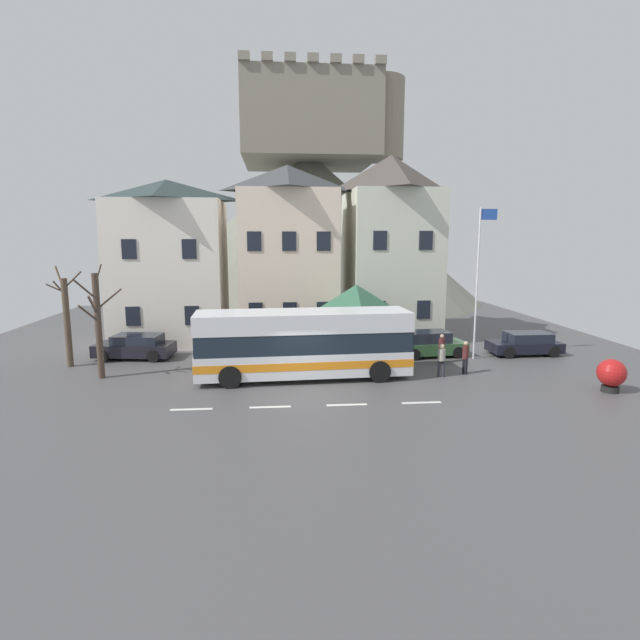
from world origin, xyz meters
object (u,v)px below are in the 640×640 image
object	(u,v)px
flagpole	(479,274)
harbour_buoy	(611,374)
transit_bus	(303,345)
bare_tree_01	(67,320)
pedestrian_01	(442,347)
townhouse_01	(288,254)
bare_tree_00	(98,324)
pedestrian_02	(442,357)
public_bench	(389,341)
parked_car_00	(135,347)
bus_shelter	(356,299)
parked_car_02	(429,344)
pedestrian_00	(399,347)
townhouse_02	(390,248)
parked_car_01	(525,344)
townhouse_00	(170,263)
pedestrian_03	(465,357)
hilltop_castle	(309,220)

from	to	relation	value
flagpole	harbour_buoy	distance (m)	8.10
transit_bus	bare_tree_01	bearing A→B (deg)	162.02
pedestrian_01	harbour_buoy	size ratio (longest dim) A/B	1.07
townhouse_01	bare_tree_00	xyz separation A→B (m)	(-8.98, -8.36, -2.87)
pedestrian_02	public_bench	distance (m)	6.37
townhouse_01	parked_car_00	distance (m)	10.69
parked_car_00	bus_shelter	bearing A→B (deg)	-175.00
parked_car_00	harbour_buoy	xyz separation A→B (m)	(21.77, -8.03, 0.14)
flagpole	parked_car_02	bearing A→B (deg)	159.34
pedestrian_00	flagpole	xyz separation A→B (m)	(4.44, 1.06, 3.62)
bus_shelter	public_bench	world-z (taller)	bus_shelter
townhouse_02	parked_car_01	bearing A→B (deg)	-43.02
townhouse_00	pedestrian_03	world-z (taller)	townhouse_00
townhouse_01	parked_car_00	size ratio (longest dim) A/B	2.54
parked_car_00	public_bench	world-z (taller)	parked_car_00
public_bench	flagpole	world-z (taller)	flagpole
pedestrian_02	bare_tree_00	bearing A→B (deg)	175.69
pedestrian_03	parked_car_00	bearing A→B (deg)	164.35
pedestrian_02	pedestrian_03	bearing A→B (deg)	17.61
townhouse_02	public_bench	size ratio (longest dim) A/B	6.91
pedestrian_03	townhouse_01	bearing A→B (deg)	131.98
townhouse_00	harbour_buoy	bearing A→B (deg)	-30.75
parked_car_01	parked_car_02	bearing A→B (deg)	-2.05
pedestrian_00	bare_tree_00	bearing A→B (deg)	-175.74
townhouse_00	flagpole	distance (m)	18.18
townhouse_01	bare_tree_00	size ratio (longest dim) A/B	2.04
pedestrian_03	harbour_buoy	world-z (taller)	pedestrian_03
bus_shelter	bare_tree_00	xyz separation A→B (m)	(-12.55, -3.39, -0.59)
parked_car_01	public_bench	world-z (taller)	parked_car_01
parked_car_02	harbour_buoy	size ratio (longest dim) A/B	2.80
pedestrian_01	pedestrian_03	world-z (taller)	pedestrian_03
townhouse_00	parked_car_02	xyz separation A→B (m)	(14.90, -5.12, -4.29)
parked_car_02	harbour_buoy	xyz separation A→B (m)	(5.69, -7.13, 0.11)
transit_bus	bare_tree_01	distance (m)	12.19
parked_car_02	pedestrian_01	size ratio (longest dim) A/B	2.61
transit_bus	pedestrian_03	xyz separation A→B (m)	(7.78, 0.01, -0.75)
townhouse_00	townhouse_02	xyz separation A→B (m)	(13.89, 0.81, 0.87)
townhouse_01	pedestrian_00	distance (m)	10.14
pedestrian_01	bare_tree_00	distance (m)	16.92
townhouse_02	bus_shelter	bearing A→B (deg)	-118.92
pedestrian_03	transit_bus	bearing A→B (deg)	-179.93
public_bench	bare_tree_00	size ratio (longest dim) A/B	0.32
parked_car_00	pedestrian_00	distance (m)	14.18
bare_tree_00	bare_tree_01	distance (m)	3.32
pedestrian_02	flagpole	bearing A→B (deg)	48.19
townhouse_02	parked_car_00	bearing A→B (deg)	-161.51
pedestrian_02	parked_car_02	bearing A→B (deg)	80.30
pedestrian_02	bare_tree_00	size ratio (longest dim) A/B	0.30
townhouse_01	hilltop_castle	world-z (taller)	hilltop_castle
parked_car_02	pedestrian_02	bearing A→B (deg)	-105.71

